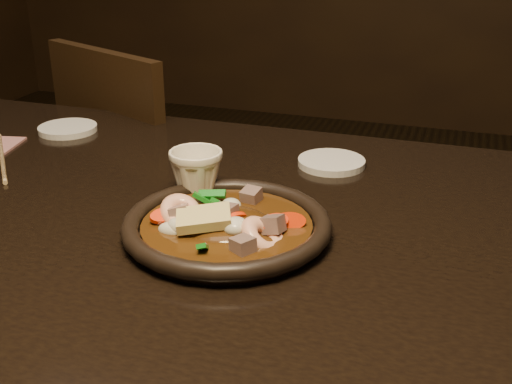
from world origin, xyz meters
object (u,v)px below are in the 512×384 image
(table, at_px, (154,254))
(plate, at_px, (227,226))
(tea_cup, at_px, (196,173))
(chair, at_px, (154,198))

(table, bearing_deg, plate, -17.51)
(tea_cup, bearing_deg, table, -126.92)
(chair, height_order, plate, chair)
(chair, relative_size, plate, 3.05)
(chair, xyz_separation_m, plate, (0.45, -0.63, 0.29))
(table, height_order, plate, plate)
(plate, bearing_deg, table, 162.49)
(table, height_order, chair, chair)
(chair, bearing_deg, tea_cup, 149.00)
(plate, height_order, tea_cup, tea_cup)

